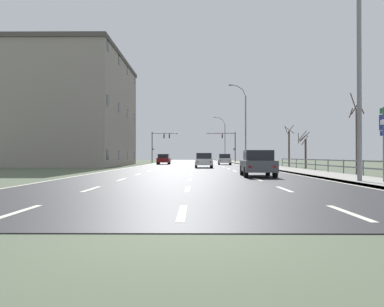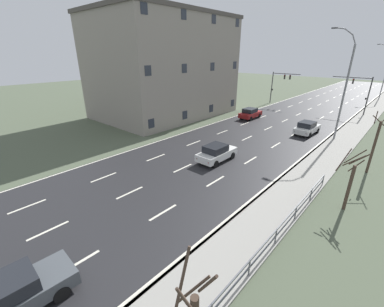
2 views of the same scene
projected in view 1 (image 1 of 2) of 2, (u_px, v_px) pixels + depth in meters
name	position (u px, v px, depth m)	size (l,w,h in m)	color
ground_plane	(193.00, 165.00, 53.51)	(160.00, 160.00, 0.12)	#4C5642
road_asphalt_strip	(194.00, 163.00, 65.50)	(14.00, 120.00, 0.03)	#232326
sidewalk_right	(239.00, 163.00, 65.44)	(3.00, 120.00, 0.12)	gray
guardrail	(335.00, 164.00, 24.32)	(0.07, 29.53, 1.00)	#515459
street_lamp_foreground	(355.00, 60.00, 15.91)	(2.83, 0.24, 11.32)	slate
street_lamp_midground	(245.00, 125.00, 51.55)	(2.55, 0.24, 11.65)	slate
street_lamp_distant	(224.00, 140.00, 87.19)	(2.88, 0.24, 10.91)	slate
highway_sign	(384.00, 135.00, 15.33)	(0.09, 0.68, 3.34)	slate
traffic_signal_right	(230.00, 142.00, 67.63)	(5.54, 0.36, 5.87)	#38383A
traffic_signal_left	(159.00, 142.00, 67.82)	(5.15, 0.36, 5.87)	#38383A
car_distant	(204.00, 160.00, 37.71)	(1.87, 4.12, 1.57)	silver
car_near_right	(225.00, 159.00, 51.48)	(2.00, 4.18, 1.57)	silver
car_far_right	(164.00, 159.00, 53.86)	(1.86, 4.11, 1.57)	maroon
car_mid_centre	(258.00, 163.00, 21.17)	(1.98, 4.17, 1.57)	#474C51
brick_building	(72.00, 112.00, 47.76)	(14.15, 20.24, 14.45)	gray
bare_tree_near	(357.00, 138.00, 23.47)	(0.99, 1.04, 5.43)	#423328
bare_tree_mid	(305.00, 150.00, 37.03)	(1.45, 1.40, 3.94)	#423328
bare_tree_far	(289.00, 147.00, 44.05)	(1.24, 1.29, 5.14)	#423328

